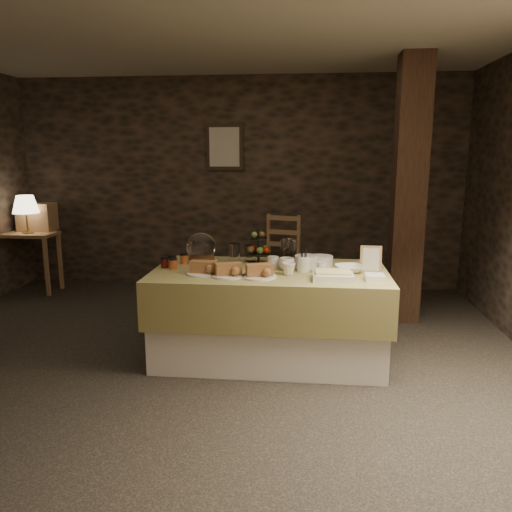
# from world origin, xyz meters

# --- Properties ---
(ground_plane) EXTENTS (5.50, 5.00, 0.01)m
(ground_plane) POSITION_xyz_m (0.00, 0.00, 0.00)
(ground_plane) COLOR black
(ground_plane) RESTS_ON ground
(room_shell) EXTENTS (5.52, 5.02, 2.60)m
(room_shell) POSITION_xyz_m (0.00, 0.00, 1.56)
(room_shell) COLOR black
(room_shell) RESTS_ON ground
(buffet_table) EXTENTS (1.88, 1.00, 0.75)m
(buffet_table) POSITION_xyz_m (0.58, 0.20, 0.43)
(buffet_table) COLOR white
(buffet_table) RESTS_ON ground_plane
(console_table) EXTENTS (0.68, 0.39, 0.73)m
(console_table) POSITION_xyz_m (-2.50, 1.93, 0.60)
(console_table) COLOR olive
(console_table) RESTS_ON ground_plane
(table_lamp) EXTENTS (0.30, 0.30, 0.45)m
(table_lamp) POSITION_xyz_m (-2.45, 1.88, 1.08)
(table_lamp) COLOR #B4923B
(table_lamp) RESTS_ON console_table
(wine_rack) EXTENTS (0.42, 0.26, 0.34)m
(wine_rack) POSITION_xyz_m (-2.45, 2.11, 0.90)
(wine_rack) COLOR olive
(wine_rack) RESTS_ON console_table
(chair) EXTENTS (0.55, 0.53, 0.75)m
(chair) POSITION_xyz_m (0.55, 2.09, 0.42)
(chair) COLOR olive
(chair) RESTS_ON ground_plane
(timber_column) EXTENTS (0.30, 0.30, 2.60)m
(timber_column) POSITION_xyz_m (1.86, 1.33, 1.30)
(timber_column) COLOR black
(timber_column) RESTS_ON ground_plane
(framed_picture) EXTENTS (0.45, 0.04, 0.55)m
(framed_picture) POSITION_xyz_m (-0.15, 2.47, 1.75)
(framed_picture) COLOR #30261A
(framed_picture) RESTS_ON room_shell
(plate_stack_a) EXTENTS (0.19, 0.19, 0.10)m
(plate_stack_a) POSITION_xyz_m (0.87, 0.33, 0.80)
(plate_stack_a) COLOR white
(plate_stack_a) RESTS_ON buffet_table
(plate_stack_b) EXTENTS (0.20, 0.20, 0.08)m
(plate_stack_b) POSITION_xyz_m (0.99, 0.40, 0.79)
(plate_stack_b) COLOR white
(plate_stack_b) RESTS_ON buffet_table
(cutlery_holder) EXTENTS (0.10, 0.10, 0.12)m
(cutlery_holder) POSITION_xyz_m (0.85, 0.18, 0.81)
(cutlery_holder) COLOR white
(cutlery_holder) RESTS_ON buffet_table
(cup_a) EXTENTS (0.15, 0.15, 0.10)m
(cup_a) POSITION_xyz_m (0.71, 0.21, 0.80)
(cup_a) COLOR white
(cup_a) RESTS_ON buffet_table
(cup_b) EXTENTS (0.13, 0.13, 0.10)m
(cup_b) POSITION_xyz_m (0.74, 0.05, 0.80)
(cup_b) COLOR white
(cup_b) RESTS_ON buffet_table
(mug_c) EXTENTS (0.09, 0.09, 0.09)m
(mug_c) POSITION_xyz_m (0.60, 0.28, 0.79)
(mug_c) COLOR white
(mug_c) RESTS_ON buffet_table
(mug_d) EXTENTS (0.08, 0.08, 0.09)m
(mug_d) POSITION_xyz_m (0.99, 0.14, 0.79)
(mug_d) COLOR white
(mug_d) RESTS_ON buffet_table
(bowl) EXTENTS (0.27, 0.27, 0.05)m
(bowl) POSITION_xyz_m (1.21, 0.19, 0.77)
(bowl) COLOR white
(bowl) RESTS_ON buffet_table
(cake_dome) EXTENTS (0.26, 0.26, 0.26)m
(cake_dome) POSITION_xyz_m (-0.05, 0.50, 0.85)
(cake_dome) COLOR olive
(cake_dome) RESTS_ON buffet_table
(fruit_stand) EXTENTS (0.21, 0.21, 0.30)m
(fruit_stand) POSITION_xyz_m (0.46, 0.48, 0.87)
(fruit_stand) COLOR black
(fruit_stand) RESTS_ON buffet_table
(bread_platter_left) EXTENTS (0.26, 0.26, 0.11)m
(bread_platter_left) POSITION_xyz_m (0.07, 0.01, 0.79)
(bread_platter_left) COLOR white
(bread_platter_left) RESTS_ON buffet_table
(bread_platter_center) EXTENTS (0.26, 0.26, 0.11)m
(bread_platter_center) POSITION_xyz_m (0.28, -0.04, 0.79)
(bread_platter_center) COLOR white
(bread_platter_center) RESTS_ON buffet_table
(bread_platter_right) EXTENTS (0.26, 0.26, 0.11)m
(bread_platter_right) POSITION_xyz_m (0.52, -0.06, 0.79)
(bread_platter_right) COLOR white
(bread_platter_right) RESTS_ON buffet_table
(jam_jars) EXTENTS (0.18, 0.26, 0.07)m
(jam_jars) POSITION_xyz_m (-0.23, 0.25, 0.78)
(jam_jars) COLOR #511011
(jam_jars) RESTS_ON buffet_table
(tart_dish) EXTENTS (0.30, 0.22, 0.07)m
(tart_dish) POSITION_xyz_m (1.07, -0.07, 0.78)
(tart_dish) COLOR white
(tart_dish) RESTS_ON buffet_table
(square_dish) EXTENTS (0.14, 0.14, 0.04)m
(square_dish) POSITION_xyz_m (1.38, -0.05, 0.77)
(square_dish) COLOR white
(square_dish) RESTS_ON buffet_table
(menu_frame) EXTENTS (0.17, 0.08, 0.22)m
(menu_frame) POSITION_xyz_m (1.39, 0.27, 0.84)
(menu_frame) COLOR olive
(menu_frame) RESTS_ON buffet_table
(storage_jar_a) EXTENTS (0.10, 0.10, 0.16)m
(storage_jar_a) POSITION_xyz_m (0.25, 0.49, 0.83)
(storage_jar_a) COLOR white
(storage_jar_a) RESTS_ON buffet_table
(storage_jar_b) EXTENTS (0.09, 0.09, 0.14)m
(storage_jar_b) POSITION_xyz_m (0.38, 0.53, 0.82)
(storage_jar_b) COLOR white
(storage_jar_b) RESTS_ON buffet_table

